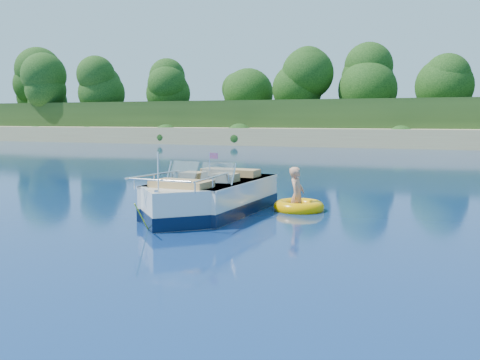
{
  "coord_description": "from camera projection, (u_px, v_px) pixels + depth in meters",
  "views": [
    {
      "loc": [
        3.97,
        -8.72,
        2.31
      ],
      "look_at": [
        -0.68,
        3.14,
        0.85
      ],
      "focal_mm": 40.0,
      "sensor_mm": 36.0,
      "label": 1
    }
  ],
  "objects": [
    {
      "name": "tow_tube",
      "position": [
        299.0,
        207.0,
        13.54
      ],
      "size": [
        1.45,
        1.45,
        0.34
      ],
      "rotation": [
        0.0,
        0.0,
        -0.14
      ],
      "color": "#FAAA00",
      "rests_on": "ground"
    },
    {
      "name": "treeline",
      "position": [
        404.0,
        82.0,
        47.06
      ],
      "size": [
        150.0,
        7.12,
        8.19
      ],
      "color": "black",
      "rests_on": "ground"
    },
    {
      "name": "motorboat",
      "position": [
        207.0,
        200.0,
        12.91
      ],
      "size": [
        2.17,
        5.6,
        1.86
      ],
      "rotation": [
        0.0,
        0.0,
        -0.05
      ],
      "color": "white",
      "rests_on": "ground"
    },
    {
      "name": "ground",
      "position": [
        212.0,
        246.0,
        9.77
      ],
      "size": [
        160.0,
        160.0,
        0.0
      ],
      "primitive_type": "plane",
      "color": "#0B1C4F",
      "rests_on": "ground"
    },
    {
      "name": "shoreline",
      "position": [
        417.0,
        129.0,
        68.64
      ],
      "size": [
        170.0,
        59.0,
        6.0
      ],
      "color": "tan",
      "rests_on": "ground"
    },
    {
      "name": "boy",
      "position": [
        297.0,
        211.0,
        13.53
      ],
      "size": [
        0.39,
        0.81,
        1.57
      ],
      "primitive_type": "imported",
      "rotation": [
        0.0,
        -0.17,
        1.6
      ],
      "color": "tan",
      "rests_on": "ground"
    }
  ]
}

